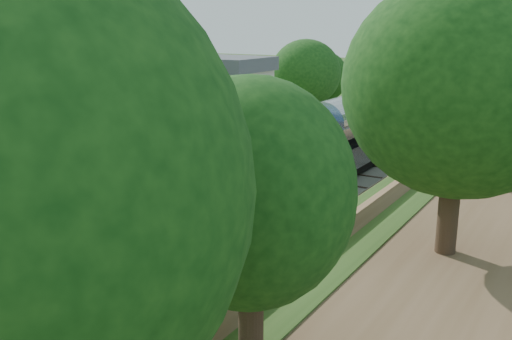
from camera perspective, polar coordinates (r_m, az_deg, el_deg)
The scene contains 11 objects.
ground at distance 23.04m, azimuth -18.78°, elevation -14.77°, with size 320.00×320.00×0.00m, color #2D4C19.
trackbed at distance 74.50m, azimuth 20.56°, elevation 5.22°, with size 9.50×170.00×0.28m.
platform at distance 37.03m, azimuth -4.94°, elevation -2.44°, with size 6.40×68.00×0.38m, color gray.
yellow_stripe at distance 35.42m, azimuth -1.24°, elevation -2.85°, with size 0.55×68.00×0.01m, color gold.
station_building at distance 52.38m, azimuth -3.66°, elevation 6.98°, with size 8.60×6.60×8.00m.
signal_gantry at distance 68.96m, azimuth 20.45°, elevation 8.54°, with size 8.40×0.38×6.20m.
trees_behind_platform at distance 43.27m, azimuth -7.76°, elevation 5.86°, with size 7.82×53.32×7.21m.
train at distance 68.81m, azimuth 18.08°, elevation 6.67°, with size 3.16×104.95×4.64m.
lamppost_far at distance 29.13m, azimuth -12.60°, elevation -2.89°, with size 0.45×0.45×4.58m.
signal_platform at distance 27.27m, azimuth -13.69°, elevation -0.25°, with size 0.37×0.29×6.23m.
signal_farside at distance 39.40m, azimuth 16.67°, elevation 3.11°, with size 0.31×0.25×5.66m.
Camera 1 is at (16.05, -12.34, 10.99)m, focal length 40.00 mm.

